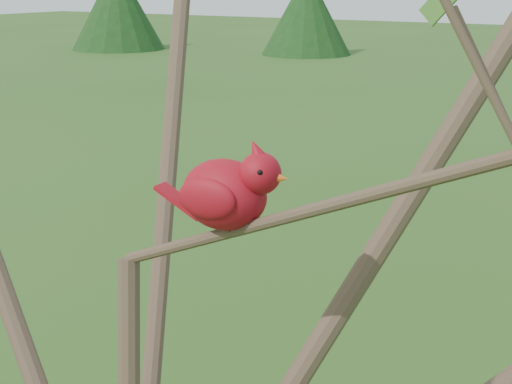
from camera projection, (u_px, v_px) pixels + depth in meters
crabapple_tree at (106, 177)px, 1.06m from camera, size 2.35×2.05×2.95m
cardinal at (229, 191)px, 1.09m from camera, size 0.21×0.11×0.15m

